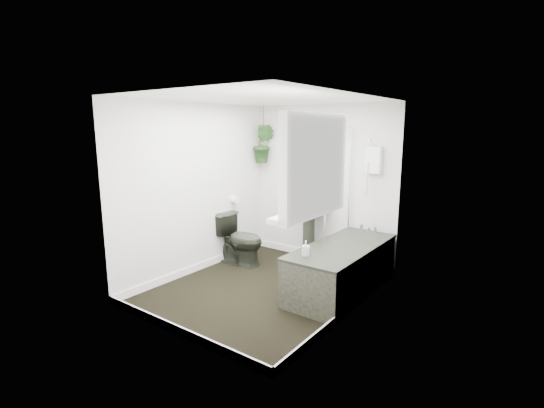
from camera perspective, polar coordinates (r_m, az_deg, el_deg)
The scene contains 22 objects.
floor at distance 5.03m, azimuth -1.03°, elevation -12.21°, with size 2.30×2.80×0.02m, color black.
ceiling at distance 4.63m, azimuth -1.14°, elevation 15.19°, with size 2.30×2.80×0.02m, color white.
wall_back at distance 5.86m, azimuth 7.31°, elevation 2.88°, with size 2.30×0.02×2.30m, color silver.
wall_front at distance 3.69m, azimuth -14.47°, elevation -2.24°, with size 2.30×0.02×2.30m, color silver.
wall_left at distance 5.46m, azimuth -10.81°, elevation 2.17°, with size 0.02×2.80×2.30m, color silver.
wall_right at distance 4.11m, azimuth 11.91°, elevation -0.80°, with size 0.02×2.80×2.30m, color silver.
skirting at distance 5.00m, azimuth -1.04°, elevation -11.58°, with size 2.30×2.80×0.10m, color white.
bathtub at distance 4.93m, azimuth 10.09°, elevation -9.14°, with size 0.72×1.72×0.58m, color black, non-canonical shape.
bath_screen at distance 5.26m, azimuth 9.60°, elevation 3.30°, with size 0.04×0.72×1.40m, color silver, non-canonical shape.
shower_box at distance 5.41m, azimuth 14.52°, elevation 6.20°, with size 0.20×0.10×0.35m, color white.
oval_mirror at distance 5.83m, azimuth 6.40°, elevation 6.32°, with size 0.46×0.03×0.62m, color #B4A88C.
wall_sconce at distance 6.04m, azimuth 3.03°, elevation 5.59°, with size 0.04×0.04×0.22m, color black.
toilet_roll_holder at distance 5.96m, azimuth -5.42°, elevation 0.61°, with size 0.11×0.11×0.11m, color white.
window_recess at distance 3.44m, azimuth 6.31°, elevation 5.53°, with size 0.08×1.00×0.90m, color white.
window_sill at distance 3.54m, azimuth 5.19°, elevation -1.16°, with size 0.18×1.00×0.04m, color white.
window_blinds at distance 3.47m, azimuth 5.66°, elevation 5.58°, with size 0.01×0.86×0.76m, color white.
toilet at distance 5.79m, azimuth -4.59°, elevation -5.06°, with size 0.41×0.73×0.74m, color black.
pedestal_sink at distance 5.86m, azimuth 5.33°, elevation -3.82°, with size 0.56×0.48×0.95m, color black, non-canonical shape.
sill_plant at distance 3.79m, azimuth 7.15°, elevation 1.71°, with size 0.21×0.18×0.23m, color black.
hanging_plant at distance 6.20m, azimuth -1.23°, elevation 8.67°, with size 0.32×0.26×0.59m, color black.
soap_bottle at distance 4.38m, azimuth 4.92°, elevation -6.42°, with size 0.08×0.08×0.17m, color #2A2425.
hanging_pot at distance 6.20m, azimuth -1.24°, elevation 10.83°, with size 0.16×0.16×0.12m, color #4E3F2A.
Camera 1 is at (2.80, -3.67, 1.98)m, focal length 26.00 mm.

